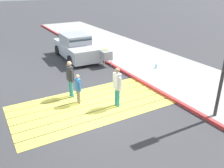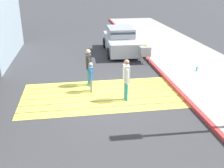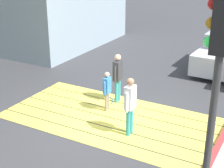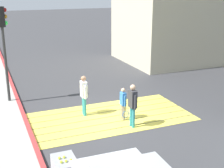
{
  "view_description": "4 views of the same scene",
  "coord_description": "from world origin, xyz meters",
  "px_view_note": "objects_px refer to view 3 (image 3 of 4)",
  "views": [
    {
      "loc": [
        3.58,
        7.95,
        4.75
      ],
      "look_at": [
        -0.53,
        0.84,
        1.16
      ],
      "focal_mm": 38.08,
      "sensor_mm": 36.0,
      "label": 1
    },
    {
      "loc": [
        1.05,
        9.8,
        4.52
      ],
      "look_at": [
        -0.34,
        0.77,
        0.79
      ],
      "focal_mm": 42.38,
      "sensor_mm": 36.0,
      "label": 2
    },
    {
      "loc": [
        -4.53,
        8.1,
        4.81
      ],
      "look_at": [
        0.1,
        -0.25,
        1.01
      ],
      "focal_mm": 54.99,
      "sensor_mm": 36.0,
      "label": 3
    },
    {
      "loc": [
        -4.48,
        -10.93,
        5.07
      ],
      "look_at": [
        0.27,
        0.51,
        1.21
      ],
      "focal_mm": 50.93,
      "sensor_mm": 36.0,
      "label": 4
    }
  ],
  "objects_px": {
    "traffic_light_corner": "(216,77)",
    "pedestrian_child_with_racket": "(107,89)",
    "pedestrian_adult_lead": "(118,75)",
    "pedestrian_adult_trailing": "(130,102)"
  },
  "relations": [
    {
      "from": "traffic_light_corner",
      "to": "pedestrian_adult_lead",
      "type": "distance_m",
      "value": 6.27
    },
    {
      "from": "pedestrian_adult_trailing",
      "to": "pedestrian_child_with_racket",
      "type": "bearing_deg",
      "value": -38.09
    },
    {
      "from": "pedestrian_adult_lead",
      "to": "pedestrian_child_with_racket",
      "type": "bearing_deg",
      "value": 92.52
    },
    {
      "from": "traffic_light_corner",
      "to": "pedestrian_adult_trailing",
      "type": "bearing_deg",
      "value": -44.75
    },
    {
      "from": "traffic_light_corner",
      "to": "pedestrian_child_with_racket",
      "type": "distance_m",
      "value": 5.83
    },
    {
      "from": "pedestrian_adult_trailing",
      "to": "traffic_light_corner",
      "type": "bearing_deg",
      "value": 135.25
    },
    {
      "from": "pedestrian_adult_trailing",
      "to": "pedestrian_child_with_racket",
      "type": "distance_m",
      "value": 1.64
    },
    {
      "from": "traffic_light_corner",
      "to": "pedestrian_child_with_racket",
      "type": "bearing_deg",
      "value": -42.74
    },
    {
      "from": "traffic_light_corner",
      "to": "pedestrian_adult_trailing",
      "type": "height_order",
      "value": "traffic_light_corner"
    },
    {
      "from": "pedestrian_child_with_racket",
      "to": "traffic_light_corner",
      "type": "bearing_deg",
      "value": 137.26
    }
  ]
}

